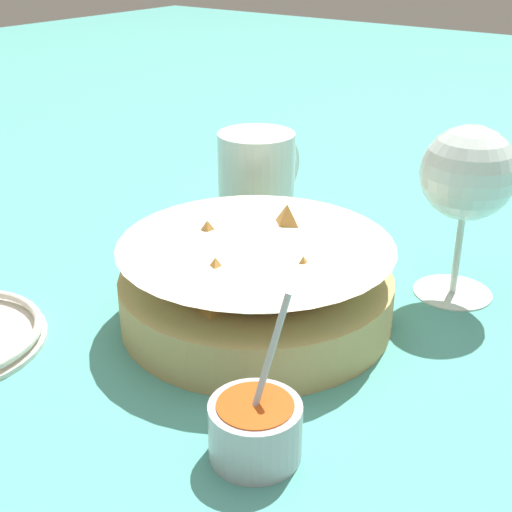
# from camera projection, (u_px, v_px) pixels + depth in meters

# --- Properties ---
(ground_plane) EXTENTS (4.00, 4.00, 0.00)m
(ground_plane) POSITION_uv_depth(u_px,v_px,m) (284.00, 320.00, 0.69)
(ground_plane) COLOR teal
(food_basket) EXTENTS (0.26, 0.26, 0.10)m
(food_basket) POSITION_uv_depth(u_px,v_px,m) (256.00, 285.00, 0.67)
(food_basket) COLOR tan
(food_basket) RESTS_ON ground_plane
(sauce_cup) EXTENTS (0.07, 0.07, 0.12)m
(sauce_cup) POSITION_uv_depth(u_px,v_px,m) (255.00, 427.00, 0.50)
(sauce_cup) COLOR #B7B7BC
(sauce_cup) RESTS_ON ground_plane
(wine_glass) EXTENTS (0.09, 0.09, 0.18)m
(wine_glass) POSITION_uv_depth(u_px,v_px,m) (468.00, 178.00, 0.68)
(wine_glass) COLOR silver
(wine_glass) RESTS_ON ground_plane
(beer_mug) EXTENTS (0.14, 0.09, 0.12)m
(beer_mug) POSITION_uv_depth(u_px,v_px,m) (257.00, 183.00, 0.88)
(beer_mug) COLOR silver
(beer_mug) RESTS_ON ground_plane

